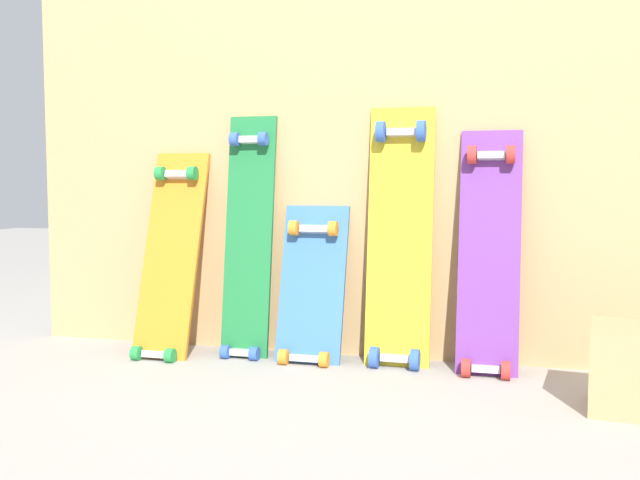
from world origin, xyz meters
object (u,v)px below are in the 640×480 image
skateboard_orange (170,263)px  skateboard_yellow (399,245)px  skateboard_blue (311,293)px  skateboard_purple (489,261)px  wooden_crate (636,369)px  skateboard_green (248,246)px

skateboard_orange → skateboard_yellow: bearing=4.5°
skateboard_blue → skateboard_purple: bearing=0.5°
skateboard_blue → wooden_crate: bearing=-17.6°
skateboard_green → skateboard_yellow: skateboard_yellow is taller
skateboard_yellow → skateboard_green: bearing=-179.4°
skateboard_orange → skateboard_purple: size_ratio=0.94×
skateboard_purple → wooden_crate: 0.58m
skateboard_green → skateboard_blue: (0.24, -0.02, -0.16)m
skateboard_blue → skateboard_yellow: size_ratio=0.65×
skateboard_orange → skateboard_yellow: skateboard_yellow is taller
skateboard_yellow → wooden_crate: bearing=-26.2°
skateboard_orange → skateboard_purple: bearing=2.2°
skateboard_yellow → wooden_crate: (0.71, -0.35, -0.29)m
wooden_crate → skateboard_blue: bearing=162.4°
skateboard_yellow → skateboard_orange: bearing=-175.5°
skateboard_orange → skateboard_green: bearing=12.0°
skateboard_orange → wooden_crate: skateboard_orange is taller
skateboard_blue → wooden_crate: skateboard_blue is taller
skateboard_blue → skateboard_green: bearing=175.2°
skateboard_blue → skateboard_yellow: (0.30, 0.03, 0.18)m
skateboard_green → skateboard_purple: 0.85m
skateboard_green → wooden_crate: (1.25, -0.34, -0.28)m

